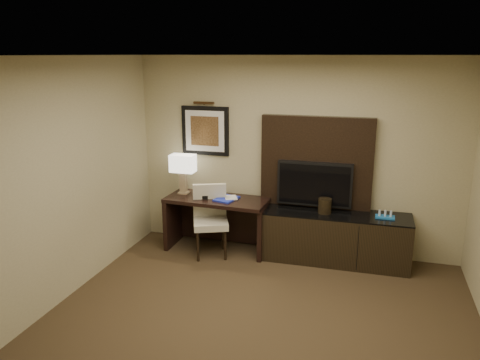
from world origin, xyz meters
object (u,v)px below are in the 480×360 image
(desk, at_px, (217,224))
(table_lamp, at_px, (183,175))
(desk_phone, at_px, (203,195))
(ice_bucket, at_px, (325,206))
(tv, at_px, (314,184))
(minibar_tray, at_px, (385,215))
(credenza, at_px, (333,237))
(desk_chair, at_px, (211,222))

(desk, bearing_deg, table_lamp, 172.55)
(desk_phone, xyz_separation_m, ice_bucket, (1.69, 0.05, -0.03))
(tv, bearing_deg, minibar_tray, -8.80)
(credenza, xyz_separation_m, minibar_tray, (0.64, -0.00, 0.38))
(credenza, xyz_separation_m, table_lamp, (-2.16, 0.05, 0.70))
(desk, xyz_separation_m, desk_chair, (-0.02, -0.23, 0.10))
(desk, relative_size, desk_phone, 7.81)
(table_lamp, height_order, ice_bucket, table_lamp)
(credenza, distance_m, tv, 0.75)
(desk_chair, bearing_deg, desk, 63.47)
(table_lamp, distance_m, minibar_tray, 2.82)
(tv, height_order, ice_bucket, tv)
(credenza, height_order, desk_phone, desk_phone)
(credenza, bearing_deg, desk, -178.74)
(minibar_tray, bearing_deg, desk_chair, -173.17)
(tv, bearing_deg, desk_chair, -162.73)
(desk, height_order, desk_phone, desk_phone)
(desk_chair, xyz_separation_m, ice_bucket, (1.51, 0.25, 0.30))
(desk, xyz_separation_m, credenza, (1.62, 0.05, -0.04))
(tv, height_order, table_lamp, tv)
(desk_chair, bearing_deg, tv, -5.18)
(credenza, bearing_deg, tv, 154.29)
(desk, bearing_deg, desk_phone, -167.99)
(tv, distance_m, desk_phone, 1.56)
(tv, bearing_deg, desk_phone, -171.70)
(desk_phone, bearing_deg, minibar_tray, -4.85)
(desk, relative_size, minibar_tray, 5.92)
(credenza, relative_size, table_lamp, 3.59)
(desk, distance_m, tv, 1.48)
(tv, distance_m, minibar_tray, 0.99)
(tv, height_order, desk_chair, tv)
(table_lamp, bearing_deg, desk, -10.16)
(desk_chair, relative_size, minibar_tray, 4.00)
(credenza, height_order, table_lamp, table_lamp)
(table_lamp, relative_size, ice_bucket, 2.78)
(tv, bearing_deg, credenza, -25.21)
(desk_phone, relative_size, minibar_tray, 0.76)
(desk_chair, height_order, ice_bucket, desk_chair)
(credenza, height_order, ice_bucket, ice_bucket)
(credenza, height_order, desk_chair, desk_chair)
(desk, distance_m, ice_bucket, 1.55)
(table_lamp, xyz_separation_m, ice_bucket, (2.03, -0.08, -0.26))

